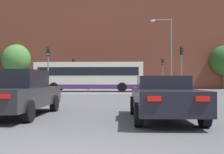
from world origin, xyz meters
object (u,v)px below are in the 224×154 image
bus_crossing_lead (89,76)px  traffic_light_near_left (48,63)px  traffic_light_far_right (163,69)px  street_lamp_junction (168,47)px  car_roadster_right (163,97)px  car_saloon_left (19,93)px  traffic_light_near_right (181,62)px  pedestrian_waiting (88,83)px  traffic_light_far_left (73,69)px

bus_crossing_lead → traffic_light_near_left: (-3.45, -4.25, 1.22)m
traffic_light_near_left → traffic_light_far_right: traffic_light_near_left is taller
street_lamp_junction → car_roadster_right: bearing=-99.2°
car_saloon_left → traffic_light_near_right: 19.29m
street_lamp_junction → traffic_light_near_left: bearing=-163.6°
street_lamp_junction → traffic_light_near_right: bearing=-80.2°
traffic_light_near_left → pedestrian_waiting: 10.63m
bus_crossing_lead → street_lamp_junction: size_ratio=1.50×
car_saloon_left → car_roadster_right: size_ratio=1.06×
bus_crossing_lead → street_lamp_junction: (8.54, -0.72, 3.06)m
traffic_light_far_left → street_lamp_junction: street_lamp_junction is taller
bus_crossing_lead → traffic_light_far_left: (-2.87, 5.95, 1.05)m
traffic_light_far_right → car_saloon_left: bearing=-107.4°
bus_crossing_lead → car_saloon_left: bearing=-179.2°
traffic_light_near_right → car_roadster_right: bearing=-103.2°
car_roadster_right → bus_crossing_lead: 22.83m
traffic_light_far_right → street_lamp_junction: bearing=-93.0°
car_saloon_left → traffic_light_far_right: bearing=72.9°
bus_crossing_lead → traffic_light_far_left: size_ratio=2.86×
car_roadster_right → traffic_light_near_left: bearing=114.6°
car_saloon_left → traffic_light_far_right: 28.79m
pedestrian_waiting → car_saloon_left: bearing=140.7°
traffic_light_far_right → traffic_light_far_left: bearing=179.6°
pedestrian_waiting → street_lamp_junction: bearing=-166.7°
car_saloon_left → pedestrian_waiting: bearing=92.7°
traffic_light_near_right → traffic_light_near_left: 12.66m
car_roadster_right → pedestrian_waiting: 28.71m
bus_crossing_lead → traffic_light_near_right: 10.37m
car_roadster_right → traffic_light_near_left: traffic_light_near_left is taller
traffic_light_far_left → traffic_light_near_right: bearing=-41.1°
car_roadster_right → traffic_light_near_left: (-8.51, 17.98, 2.26)m
traffic_light_near_left → traffic_light_near_right: bearing=-1.5°
car_roadster_right → street_lamp_junction: street_lamp_junction is taller
traffic_light_near_right → traffic_light_far_right: 10.46m
traffic_light_far_left → traffic_light_near_left: bearing=-93.2°
traffic_light_near_right → traffic_light_far_right: bearing=91.7°
car_saloon_left → traffic_light_near_right: size_ratio=1.08×
traffic_light_far_left → pedestrian_waiting: 2.73m
car_saloon_left → bus_crossing_lead: 21.56m
traffic_light_far_left → bus_crossing_lead: bearing=-64.2°
car_roadster_right → bus_crossing_lead: (-5.07, 22.24, 1.04)m
traffic_light_far_right → pedestrian_waiting: bearing=-180.0°
bus_crossing_lead → traffic_light_near_right: size_ratio=2.65×
pedestrian_waiting → traffic_light_far_right: bearing=-131.7°
bus_crossing_lead → street_lamp_junction: bearing=-94.8°
car_roadster_right → pedestrian_waiting: bearing=101.1°
pedestrian_waiting → traffic_light_far_left: bearing=45.8°
car_saloon_left → traffic_light_far_right: traffic_light_far_right is taller
car_roadster_right → bus_crossing_lead: bearing=102.1°
pedestrian_waiting → traffic_light_near_left: bearing=123.9°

